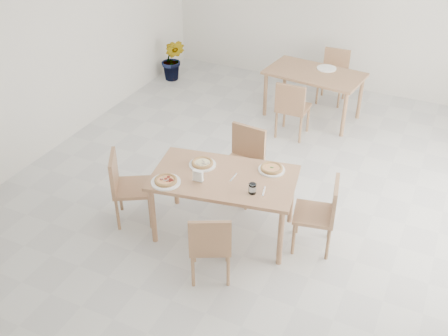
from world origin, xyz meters
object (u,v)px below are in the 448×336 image
at_px(chair_back_n, 334,72).
at_px(chair_west, 125,183).
at_px(chair_north, 244,158).
at_px(tumbler_b, 253,190).
at_px(tumbler_a, 252,188).
at_px(plate_empty, 327,68).
at_px(pizza_margherita, 272,168).
at_px(chair_back_s, 292,106).
at_px(second_table, 314,78).
at_px(napkin_holder, 198,176).
at_px(plate_margherita, 272,170).
at_px(pizza_pepperoni, 166,180).
at_px(potted_plant, 173,60).
at_px(chair_east, 322,210).
at_px(chair_south, 210,243).
at_px(main_table, 224,183).
at_px(pizza_mushroom, 202,163).
at_px(plate_mushroom, 202,165).
at_px(plate_pepperoni, 166,182).

bearing_deg(chair_back_n, chair_west, -108.29).
bearing_deg(chair_north, tumbler_b, -56.32).
bearing_deg(tumbler_a, plate_empty, 93.63).
bearing_deg(tumbler_b, pizza_margherita, 87.09).
bearing_deg(chair_north, chair_back_s, 93.61).
bearing_deg(second_table, napkin_holder, -87.63).
bearing_deg(plate_margherita, pizza_pepperoni, -142.95).
xyz_separation_m(pizza_margherita, chair_back_s, (-0.46, 2.06, -0.27)).
bearing_deg(chair_west, potted_plant, -7.71).
height_order(chair_north, potted_plant, chair_north).
relative_size(chair_east, tumbler_a, 8.26).
height_order(chair_south, plate_margherita, chair_south).
distance_m(chair_east, tumbler_a, 0.81).
distance_m(main_table, second_table, 3.16).
distance_m(pizza_mushroom, napkin_holder, 0.31).
bearing_deg(chair_back_s, napkin_holder, 85.78).
bearing_deg(chair_back_n, plate_empty, -91.57).
distance_m(plate_mushroom, pizza_mushroom, 0.02).
relative_size(chair_south, chair_back_n, 0.96).
bearing_deg(plate_mushroom, pizza_pepperoni, -112.24).
distance_m(chair_west, second_table, 3.63).
bearing_deg(plate_mushroom, plate_empty, 81.77).
relative_size(chair_north, potted_plant, 1.16).
height_order(tumbler_a, chair_back_s, chair_back_s).
xyz_separation_m(chair_south, pizza_mushroom, (-0.51, 0.84, 0.30)).
xyz_separation_m(chair_north, chair_west, (-1.00, -1.05, -0.02)).
distance_m(chair_north, plate_empty, 2.62).
xyz_separation_m(pizza_mushroom, potted_plant, (-2.35, 3.40, -0.39)).
relative_size(chair_south, tumbler_a, 7.96).
bearing_deg(chair_south, plate_empty, -115.93).
xyz_separation_m(main_table, chair_south, (0.20, -0.74, -0.19)).
bearing_deg(pizza_mushroom, chair_south, -58.71).
bearing_deg(chair_back_n, plate_mushroom, -98.53).
distance_m(chair_north, plate_margherita, 0.72).
height_order(plate_pepperoni, second_table, plate_pepperoni).
relative_size(chair_west, plate_pepperoni, 2.78).
height_order(chair_north, chair_east, chair_north).
relative_size(chair_north, tumbler_a, 8.70).
relative_size(pizza_mushroom, napkin_holder, 2.15).
height_order(chair_north, pizza_pepperoni, chair_north).
xyz_separation_m(main_table, plate_pepperoni, (-0.50, -0.37, 0.09)).
xyz_separation_m(pizza_pepperoni, napkin_holder, (0.29, 0.17, 0.03)).
relative_size(napkin_holder, chair_back_n, 0.15).
xyz_separation_m(chair_south, pizza_margherita, (0.22, 1.07, 0.30)).
bearing_deg(pizza_mushroom, chair_east, 4.31).
bearing_deg(chair_east, pizza_mushroom, -97.47).
xyz_separation_m(chair_north, chair_back_n, (0.26, 3.14, -0.02)).
xyz_separation_m(napkin_holder, chair_back_s, (0.16, 2.58, -0.30)).
xyz_separation_m(chair_east, tumbler_a, (-0.67, -0.34, 0.31)).
bearing_deg(plate_mushroom, tumbler_b, -19.80).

